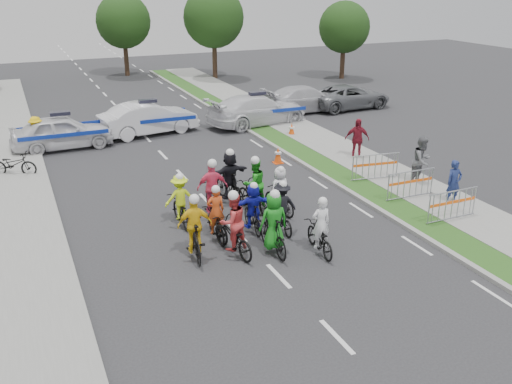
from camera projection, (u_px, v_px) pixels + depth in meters
name	position (u px, v px, depth m)	size (l,w,h in m)	color
ground	(279.00, 276.00, 15.38)	(90.00, 90.00, 0.00)	#28282B
curb_right	(343.00, 188.00, 21.54)	(0.20, 60.00, 0.12)	gray
grass_strip	(358.00, 185.00, 21.80)	(1.20, 60.00, 0.11)	#254E19
sidewalk_right	(397.00, 179.00, 22.48)	(2.40, 60.00, 0.13)	gray
sidewalk_left	(13.00, 242.00, 17.19)	(3.00, 60.00, 0.13)	gray
rider_0	(320.00, 234.00, 16.48)	(0.78, 1.79, 1.77)	black
rider_1	(273.00, 228.00, 16.41)	(0.85, 1.91, 1.99)	black
rider_2	(233.00, 231.00, 16.35)	(1.03, 2.05, 2.00)	black
rider_3	(195.00, 233.00, 16.16)	(1.04, 1.93, 1.97)	black
rider_4	(281.00, 211.00, 17.86)	(0.98, 1.71, 1.71)	black
rider_5	(253.00, 210.00, 17.81)	(1.36, 1.63, 1.68)	black
rider_6	(216.00, 221.00, 17.39)	(0.73, 1.77, 1.76)	black
rider_7	(279.00, 195.00, 19.14)	(0.80, 1.70, 1.72)	black
rider_8	(254.00, 191.00, 19.30)	(1.04, 2.06, 2.01)	black
rider_9	(212.00, 195.00, 18.87)	(1.07, 2.00, 2.05)	black
rider_10	(180.00, 204.00, 18.33)	(0.99, 1.75, 1.77)	black
rider_11	(230.00, 180.00, 20.11)	(1.64, 1.95, 1.99)	black
police_car_0	(62.00, 132.00, 26.34)	(1.85, 4.61, 1.57)	silver
police_car_1	(149.00, 119.00, 28.68)	(1.71, 4.91, 1.62)	silver
police_car_2	(257.00, 110.00, 30.50)	(2.27, 5.58, 1.62)	silver
civilian_sedan	(306.00, 99.00, 33.45)	(2.11, 5.20, 1.51)	silver
civilian_suv	(349.00, 97.00, 34.26)	(2.36, 5.12, 1.42)	slate
spectator_0	(454.00, 182.00, 19.92)	(0.59, 0.39, 1.61)	navy
spectator_1	(422.00, 161.00, 21.74)	(0.93, 0.72, 1.90)	slate
spectator_2	(357.00, 139.00, 24.75)	(1.07, 0.44, 1.82)	maroon
marshal_hiviz	(37.00, 135.00, 25.72)	(1.08, 0.62, 1.67)	yellow
barrier_0	(452.00, 207.00, 18.50)	(2.00, 0.50, 1.12)	#A5A8AD
barrier_1	(410.00, 186.00, 20.32)	(2.00, 0.50, 1.12)	#A5A8AD
barrier_2	(375.00, 168.00, 22.18)	(2.00, 0.50, 1.12)	#A5A8AD
cone_0	(278.00, 155.00, 24.44)	(0.40, 0.40, 0.70)	#F24C0C
cone_1	(292.00, 130.00, 28.45)	(0.40, 0.40, 0.70)	#F24C0C
parked_bike	(13.00, 164.00, 22.81)	(0.66, 1.88, 0.99)	black
tree_1	(214.00, 18.00, 42.77)	(4.55, 4.55, 6.82)	#382619
tree_2	(344.00, 27.00, 42.97)	(3.85, 3.85, 5.77)	#382619
tree_4	(123.00, 21.00, 44.07)	(4.20, 4.20, 6.30)	#382619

